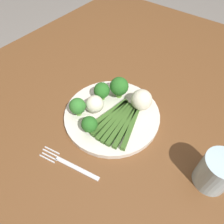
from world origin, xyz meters
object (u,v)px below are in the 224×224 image
plate (112,115)px  broccoli_right (89,124)px  fork (68,164)px  asparagus_bundle (118,121)px  broccoli_front (119,87)px  broccoli_back (102,91)px  cauliflower_near_center (94,104)px  dining_table (109,119)px  broccoli_front_left (77,106)px  cauliflower_mid (141,100)px  water_glass (216,172)px

plate → broccoli_right: broccoli_right is taller
plate → fork: bearing=-178.3°
asparagus_bundle → broccoli_front: size_ratio=2.37×
broccoli_back → cauliflower_near_center: size_ratio=1.13×
broccoli_back → dining_table: bearing=-44.5°
dining_table → asparagus_bundle: (-0.06, -0.08, 0.11)m
broccoli_front_left → cauliflower_mid: 0.18m
dining_table → fork: 0.25m
broccoli_front_left → water_glass: water_glass is taller
asparagus_bundle → fork: bearing=-14.5°
plate → cauliflower_near_center: bearing=112.3°
broccoli_right → water_glass: size_ratio=0.56×
broccoli_right → water_glass: 0.31m
dining_table → cauliflower_mid: (0.03, -0.10, 0.14)m
water_glass → broccoli_right: bearing=103.0°
plate → cauliflower_near_center: 0.06m
plate → broccoli_front_left: (-0.06, 0.07, 0.04)m
plate → fork: (-0.18, -0.01, -0.01)m
asparagus_bundle → cauliflower_near_center: size_ratio=3.15×
broccoli_right → cauliflower_near_center: 0.08m
plate → cauliflower_mid: bearing=-36.6°
broccoli_front_left → broccoli_right: (-0.02, -0.06, -0.00)m
asparagus_bundle → broccoli_front_left: bearing=-73.2°
dining_table → fork: bearing=-167.3°
dining_table → water_glass: size_ratio=15.02×
asparagus_bundle → cauliflower_near_center: (-0.00, 0.08, 0.02)m
plate → fork: size_ratio=1.63×
plate → broccoli_back: (0.03, 0.06, 0.04)m
broccoli_right → water_glass: water_glass is taller
broccoli_front_left → asparagus_bundle: bearing=-68.6°
plate → broccoli_right: 0.09m
broccoli_back → broccoli_front: 0.05m
cauliflower_near_center → water_glass: 0.34m
dining_table → asparagus_bundle: 0.15m
dining_table → broccoli_front_left: 0.17m
cauliflower_mid → broccoli_right: bearing=158.7°
broccoli_back → broccoli_front_left: bearing=170.3°
cauliflower_near_center → fork: cauliflower_near_center is taller
broccoli_front_left → dining_table: bearing=-15.6°
plate → asparagus_bundle: bearing=-116.0°
plate → asparagus_bundle: asparagus_bundle is taller
asparagus_bundle → cauliflower_near_center: 0.09m
plate → cauliflower_near_center: (-0.02, 0.05, 0.03)m
broccoli_right → dining_table: bearing=16.5°
dining_table → broccoli_back: (-0.01, 0.01, 0.14)m
asparagus_bundle → cauliflower_mid: (0.09, -0.02, 0.02)m
cauliflower_near_center → fork: (-0.16, -0.05, -0.04)m
fork → plate: bearing=-98.7°
broccoli_front → cauliflower_mid: bearing=-88.5°
broccoli_front_left → cauliflower_mid: cauliflower_mid is taller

